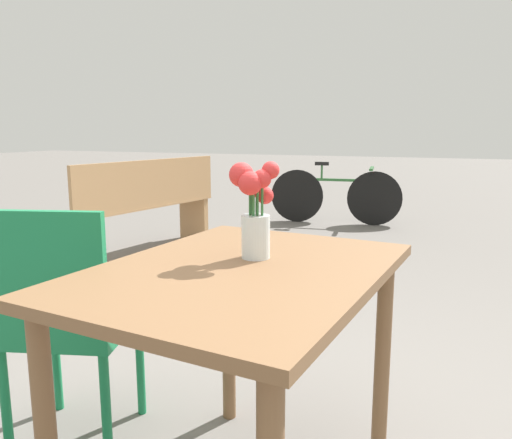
# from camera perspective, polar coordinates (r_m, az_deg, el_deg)

# --- Properties ---
(table_front) EXTENTS (0.79, 1.01, 0.74)m
(table_front) POSITION_cam_1_polar(r_m,az_deg,el_deg) (1.36, -1.68, -10.01)
(table_front) COLOR brown
(table_front) RESTS_ON ground_plane
(flower_vase) EXTENTS (0.13, 0.13, 0.27)m
(flower_vase) POSITION_cam_1_polar(r_m,az_deg,el_deg) (1.39, -0.20, 1.20)
(flower_vase) COLOR silver
(flower_vase) RESTS_ON table_front
(cafe_chair) EXTENTS (0.50, 0.50, 0.86)m
(cafe_chair) POSITION_cam_1_polar(r_m,az_deg,el_deg) (1.80, -21.24, -10.19)
(cafe_chair) COLOR #197A47
(cafe_chair) RESTS_ON ground_plane
(bench_near) EXTENTS (0.66, 1.67, 0.85)m
(bench_near) POSITION_cam_1_polar(r_m,az_deg,el_deg) (4.48, -12.67, 1.75)
(bench_near) COLOR tan
(bench_near) RESTS_ON ground_plane
(bicycle) EXTENTS (1.54, 0.44, 0.73)m
(bicycle) POSITION_cam_1_polar(r_m,az_deg,el_deg) (5.99, 9.05, 2.70)
(bicycle) COLOR black
(bicycle) RESTS_ON ground_plane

